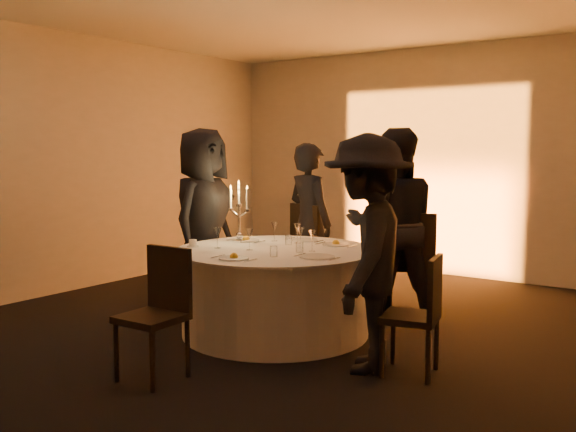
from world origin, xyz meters
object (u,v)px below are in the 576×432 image
Objects in this scene: candelabra at (239,220)px; banquet_table at (275,291)px; guest_back_left at (310,223)px; chair_front at (159,305)px; chair_left at (204,252)px; chair_right at (420,309)px; chair_back_left at (313,245)px; coffee_cup at (193,243)px; chair_back_right at (410,258)px; guest_back_right at (393,225)px; guest_left at (203,221)px; guest_right at (367,253)px.

banquet_table is at bearing -15.76° from candelabra.
candelabra is (-0.11, -1.08, 0.12)m from guest_back_left.
banquet_table is 1.40m from chair_front.
chair_right reaches higher than chair_left.
chair_back_left is 9.65× the size of coffee_cup.
coffee_cup is at bearing 99.44° from guest_back_left.
chair_back_right reaches higher than chair_right.
chair_back_left reaches higher than chair_front.
candelabra is at bearing 2.52° from guest_back_right.
chair_right is (1.52, -0.28, 0.11)m from banquet_table.
guest_left is at bearing 76.56° from chair_back_left.
guest_back_right is at bearing 29.09° from chair_back_right.
chair_right is (1.96, -1.61, -0.10)m from chair_back_left.
chair_front is (0.41, -2.71, -0.07)m from chair_back_left.
guest_back_left is at bearing 97.23° from chair_front.
chair_front is at bearing 115.17° from chair_back_left.
guest_back_right is (0.70, 2.41, 0.40)m from chair_front.
guest_left is at bearing -167.00° from chair_left.
chair_back_right is (0.77, 1.20, 0.21)m from banquet_table.
guest_back_left is 1.09m from candelabra.
candelabra reaches higher than banquet_table.
chair_back_right is at bearing 57.14° from banquet_table.
candelabra is at bearing 71.55° from coffee_cup.
coffee_cup is at bearing -108.45° from candelabra.
guest_left is 1.08× the size of guest_back_left.
coffee_cup is (0.88, -1.12, 0.31)m from chair_left.
guest_back_left is at bearing 115.72° from chair_back_left.
chair_back_right is at bearing -109.10° from chair_left.
guest_left is at bearing -112.88° from chair_right.
chair_back_left is 1.12× the size of chair_front.
guest_back_left reaches higher than chair_right.
coffee_cup is at bearing -100.66° from chair_right.
candelabra reaches higher than chair_front.
guest_right is at bearing 75.06° from guest_back_right.
chair_back_right reaches higher than chair_front.
guest_back_right reaches higher than banquet_table.
guest_right is 1.83m from coffee_cup.
chair_back_right is at bearing -162.54° from guest_back_left.
candelabra is (-0.51, 1.54, 0.44)m from chair_front.
chair_back_right is at bearing -169.27° from chair_back_left.
chair_back_left reaches higher than chair_left.
chair_left is 0.92× the size of chair_front.
chair_front is 1.68m from candelabra.
chair_left is 1.26m from chair_back_left.
guest_back_left reaches higher than candelabra.
chair_back_right is at bearing 173.56° from guest_right.
banquet_table is 3.01× the size of candelabra.
guest_left is at bearing -2.19° from chair_back_right.
guest_back_right reaches higher than guest_back_left.
guest_back_right is (1.74, 0.79, -0.00)m from guest_left.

